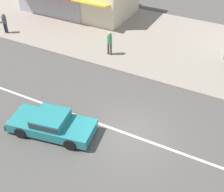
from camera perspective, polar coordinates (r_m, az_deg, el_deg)
name	(u,v)px	position (r m, az deg, el deg)	size (l,w,h in m)	color
ground_plane	(129,135)	(15.36, 3.18, -7.05)	(160.00, 160.00, 0.00)	#4C4947
lane_centre_stripe	(129,135)	(15.36, 3.18, -7.05)	(50.40, 0.14, 0.01)	silver
kerb_strip	(188,48)	(22.99, 13.77, 8.49)	(68.00, 10.00, 0.15)	gray
sedan_teal_1	(51,123)	(15.42, -11.02, -4.93)	(4.48, 2.41, 1.06)	teal
pedestrian_mid_kerb	(4,22)	(25.34, -19.08, 12.72)	(0.34, 0.34, 1.56)	#232838
pedestrian_by_shop	(110,41)	(20.98, -0.46, 9.96)	(0.34, 0.34, 1.66)	#4C4238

